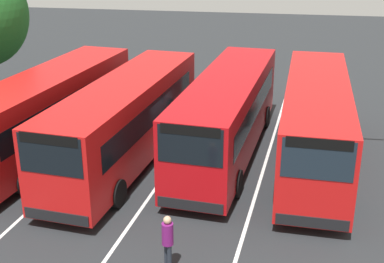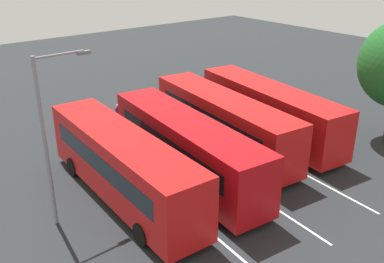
% 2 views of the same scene
% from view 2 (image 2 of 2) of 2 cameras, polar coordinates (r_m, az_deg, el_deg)
% --- Properties ---
extents(ground_plane, '(80.69, 80.69, 0.00)m').
position_cam_2_polar(ground_plane, '(24.53, 1.82, -4.12)').
color(ground_plane, '#232628').
extents(bus_far_left, '(11.58, 3.79, 3.32)m').
position_cam_2_polar(bus_far_left, '(27.54, 10.05, 2.81)').
color(bus_far_left, red).
rests_on(bus_far_left, ground).
extents(bus_center_left, '(11.56, 3.56, 3.32)m').
position_cam_2_polar(bus_center_left, '(25.42, 4.12, 1.36)').
color(bus_center_left, red).
rests_on(bus_center_left, ground).
extents(bus_center_right, '(11.54, 3.43, 3.32)m').
position_cam_2_polar(bus_center_right, '(22.13, -0.80, -2.03)').
color(bus_center_right, '#B70C11').
rests_on(bus_center_right, ground).
extents(bus_far_right, '(11.46, 2.87, 3.32)m').
position_cam_2_polar(bus_far_right, '(20.69, -9.17, -4.24)').
color(bus_far_right, red).
rests_on(bus_far_right, ground).
extents(pedestrian, '(0.45, 0.45, 1.68)m').
position_cam_2_polar(pedestrian, '(29.22, -9.70, 2.28)').
color(pedestrian, '#232833').
rests_on(pedestrian, ground).
extents(street_lamp, '(0.27, 2.45, 7.46)m').
position_cam_2_polar(street_lamp, '(18.53, -18.24, -0.03)').
color(street_lamp, gray).
rests_on(street_lamp, ground).
extents(lane_stripe_outer_left, '(17.67, 1.49, 0.01)m').
position_cam_2_polar(lane_stripe_outer_left, '(26.78, 7.77, -1.87)').
color(lane_stripe_outer_left, silver).
rests_on(lane_stripe_outer_left, ground).
extents(lane_stripe_inner_left, '(17.67, 1.49, 0.01)m').
position_cam_2_polar(lane_stripe_inner_left, '(24.53, 1.82, -4.11)').
color(lane_stripe_inner_left, silver).
rests_on(lane_stripe_inner_left, ground).
extents(lane_stripe_inner_right, '(17.67, 1.49, 0.01)m').
position_cam_2_polar(lane_stripe_inner_right, '(22.63, -5.27, -6.71)').
color(lane_stripe_inner_right, silver).
rests_on(lane_stripe_inner_right, ground).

